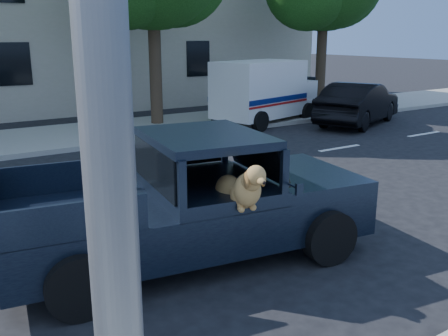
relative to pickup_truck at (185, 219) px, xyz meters
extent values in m
plane|color=black|center=(-0.52, 0.78, -0.64)|extent=(120.00, 120.00, 0.00)
cube|color=gray|center=(-0.52, 9.98, -0.57)|extent=(60.00, 4.00, 0.15)
cylinder|color=#332619|center=(4.48, 10.38, 1.56)|extent=(0.44, 0.44, 4.40)
cylinder|color=#332619|center=(12.48, 10.38, 1.56)|extent=(0.44, 0.44, 4.40)
cube|color=beige|center=(2.48, 17.28, 3.86)|extent=(26.00, 6.00, 9.00)
cube|color=black|center=(0.09, 0.01, 0.00)|extent=(5.53, 2.77, 0.67)
cube|color=black|center=(1.95, -0.26, 0.42)|extent=(1.80, 2.23, 0.16)
cube|color=black|center=(0.34, -0.03, 1.19)|extent=(1.84, 2.16, 0.12)
cube|color=black|center=(1.16, -0.14, 0.84)|extent=(0.51, 1.77, 0.58)
cube|color=black|center=(0.48, -0.51, 0.19)|extent=(0.63, 0.63, 0.39)
cube|color=black|center=(0.96, -1.40, 0.66)|extent=(0.11, 0.06, 0.16)
cube|color=silver|center=(8.35, 8.95, -0.08)|extent=(4.62, 2.95, 0.51)
cube|color=silver|center=(7.95, 8.85, 0.94)|extent=(3.83, 2.74, 1.53)
cube|color=silver|center=(9.97, 9.37, 0.53)|extent=(1.36, 2.05, 0.71)
cube|color=#0B1754|center=(8.20, 7.90, 0.38)|extent=(3.35, 0.89, 0.18)
cube|color=#9E0F0F|center=(8.20, 7.90, 0.21)|extent=(3.35, 0.89, 0.07)
imported|color=black|center=(11.07, 6.79, 0.14)|extent=(3.37, 5.03, 1.57)
cube|color=yellow|center=(-2.31, -3.24, 1.92)|extent=(0.20, 0.03, 0.50)
camera|label=1|loc=(-3.27, -6.13, 2.63)|focal=40.00mm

